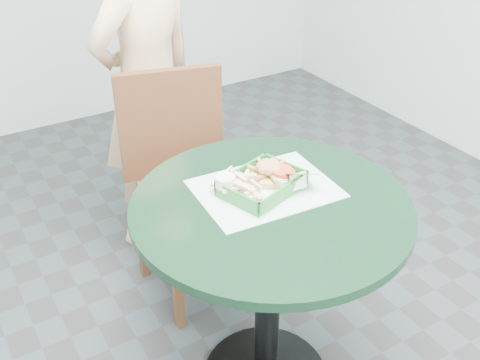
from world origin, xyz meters
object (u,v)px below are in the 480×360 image
dining_chair (184,171)px  sauce_ramekin (225,180)px  cafe_table (269,253)px  diner_person (148,83)px  crab_sandwich (273,177)px  food_basket (262,192)px

dining_chair → sauce_ramekin: bearing=-87.0°
cafe_table → diner_person: 1.03m
dining_chair → crab_sandwich: bearing=-72.6°
cafe_table → diner_person: bearing=87.7°
crab_sandwich → sauce_ramekin: crab_sandwich is taller
diner_person → dining_chair: bearing=67.8°
cafe_table → dining_chair: 0.66m
crab_sandwich → sauce_ramekin: 0.15m
crab_sandwich → diner_person: bearing=90.9°
cafe_table → dining_chair: dining_chair is taller
dining_chair → crab_sandwich: (0.03, -0.58, 0.27)m
cafe_table → food_basket: 0.20m
food_basket → crab_sandwich: (0.04, 0.01, 0.03)m
food_basket → diner_person: bearing=88.2°
crab_sandwich → food_basket: bearing=-167.3°
crab_sandwich → sauce_ramekin: (-0.14, 0.06, 0.00)m
diner_person → crab_sandwich: bearing=71.1°
dining_chair → food_basket: bearing=-77.0°
dining_chair → crab_sandwich: dining_chair is taller
crab_sandwich → cafe_table: bearing=-125.9°
cafe_table → crab_sandwich: crab_sandwich is taller
diner_person → sauce_ramekin: bearing=62.3°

